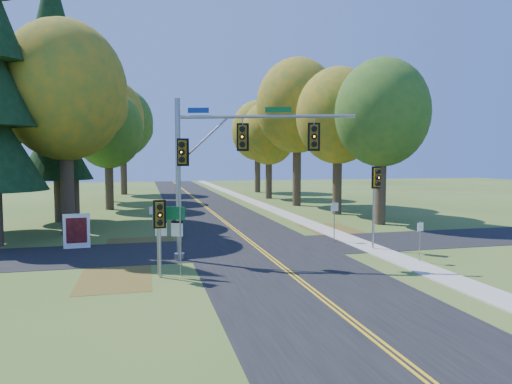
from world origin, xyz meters
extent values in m
plane|color=#3B581F|center=(0.00, 0.00, 0.00)|extent=(160.00, 160.00, 0.00)
cube|color=black|center=(0.00, 0.00, 0.01)|extent=(8.00, 160.00, 0.02)
cube|color=black|center=(0.00, 2.00, 0.01)|extent=(60.00, 6.00, 0.02)
cube|color=gold|center=(-0.10, 0.00, 0.03)|extent=(0.10, 160.00, 0.01)
cube|color=gold|center=(0.10, 0.00, 0.03)|extent=(0.10, 160.00, 0.01)
cube|color=#9E998E|center=(6.20, 0.00, 0.03)|extent=(1.60, 160.00, 0.06)
cube|color=brown|center=(-6.50, 4.00, 0.01)|extent=(4.00, 6.00, 0.00)
cube|color=brown|center=(6.80, 6.00, 0.01)|extent=(3.50, 8.00, 0.00)
cube|color=brown|center=(-7.50, -3.00, 0.01)|extent=(3.00, 5.00, 0.00)
cylinder|color=#38281C|center=(-11.20, 9.30, 3.38)|extent=(0.86, 0.86, 6.75)
ellipsoid|color=#B57D18|center=(-11.20, 9.30, 9.55)|extent=(8.00, 8.00, 9.20)
sphere|color=#B57D18|center=(-9.60, 10.50, 8.75)|extent=(4.80, 4.80, 4.80)
sphere|color=#B57D18|center=(-12.60, 8.50, 10.35)|extent=(4.40, 4.40, 4.40)
cylinder|color=#38281C|center=(11.50, 8.70, 3.04)|extent=(0.83, 0.83, 6.08)
ellipsoid|color=#486A21|center=(11.50, 8.70, 8.60)|extent=(7.20, 7.20, 8.28)
sphere|color=#486A21|center=(12.94, 9.78, 7.88)|extent=(4.32, 4.32, 4.32)
sphere|color=#486A21|center=(10.24, 7.98, 9.32)|extent=(3.96, 3.96, 3.96)
cylinder|color=#38281C|center=(-11.80, 16.20, 3.71)|extent=(0.89, 0.89, 7.42)
ellipsoid|color=#B57D18|center=(-11.80, 16.20, 10.43)|extent=(8.60, 8.60, 9.89)
sphere|color=#B57D18|center=(-10.08, 17.49, 9.57)|extent=(5.16, 5.16, 5.16)
sphere|color=#B57D18|center=(-13.30, 15.34, 11.29)|extent=(4.73, 4.73, 4.73)
cylinder|color=#38281C|center=(10.90, 15.50, 3.15)|extent=(0.84, 0.84, 6.30)
ellipsoid|color=#B57D18|center=(10.90, 15.50, 8.96)|extent=(7.60, 7.60, 8.74)
sphere|color=#B57D18|center=(12.42, 16.64, 8.20)|extent=(4.56, 4.56, 4.56)
sphere|color=#B57D18|center=(9.57, 14.74, 9.72)|extent=(4.18, 4.18, 4.18)
cylinder|color=#38281C|center=(-9.60, 24.40, 2.81)|extent=(0.81, 0.81, 5.62)
ellipsoid|color=#486A21|center=(-9.60, 24.40, 8.00)|extent=(6.80, 6.80, 7.82)
sphere|color=#486A21|center=(-8.24, 25.42, 7.33)|extent=(4.08, 4.08, 4.08)
sphere|color=#486A21|center=(-10.79, 23.72, 8.69)|extent=(3.74, 3.74, 3.74)
cylinder|color=#38281C|center=(9.80, 23.60, 3.83)|extent=(0.90, 0.90, 7.65)
ellipsoid|color=#B57D18|center=(9.80, 23.60, 10.73)|extent=(8.80, 8.80, 10.12)
sphere|color=#B57D18|center=(11.56, 24.92, 9.85)|extent=(5.28, 5.28, 5.28)
sphere|color=#B57D18|center=(8.26, 22.72, 11.61)|extent=(4.84, 4.84, 4.84)
cylinder|color=#38281C|center=(-10.20, 33.10, 3.49)|extent=(0.87, 0.87, 6.98)
ellipsoid|color=#B57D18|center=(-10.20, 33.10, 9.85)|extent=(8.20, 8.20, 9.43)
sphere|color=#B57D18|center=(-8.56, 34.33, 9.03)|extent=(4.92, 4.92, 4.92)
sphere|color=#B57D18|center=(-11.63, 32.28, 10.67)|extent=(4.51, 4.51, 4.51)
cylinder|color=#38281C|center=(9.20, 32.80, 2.93)|extent=(0.82, 0.82, 5.85)
ellipsoid|color=#B57D18|center=(9.20, 32.80, 8.30)|extent=(7.00, 7.00, 8.05)
sphere|color=#B57D18|center=(10.60, 33.85, 7.60)|extent=(4.20, 4.20, 4.20)
sphere|color=#B57D18|center=(7.97, 32.10, 9.00)|extent=(3.85, 3.85, 3.85)
cylinder|color=#38281C|center=(-9.00, 44.00, 3.60)|extent=(0.88, 0.88, 7.20)
ellipsoid|color=#486A21|center=(-9.00, 44.00, 10.14)|extent=(8.40, 8.40, 9.66)
sphere|color=#486A21|center=(-7.32, 45.26, 9.30)|extent=(5.04, 5.04, 5.04)
sphere|color=#486A21|center=(-10.47, 43.16, 10.98)|extent=(4.62, 4.62, 4.62)
cylinder|color=#38281C|center=(10.40, 43.50, 3.26)|extent=(0.85, 0.85, 6.53)
ellipsoid|color=#B57D18|center=(10.40, 43.50, 9.26)|extent=(7.80, 7.80, 8.97)
sphere|color=#B57D18|center=(11.96, 44.67, 8.47)|extent=(4.68, 4.68, 4.68)
sphere|color=#B57D18|center=(9.04, 42.72, 10.04)|extent=(4.29, 4.29, 4.29)
cylinder|color=#38281C|center=(-13.00, 16.00, 1.71)|extent=(0.50, 0.50, 3.42)
cone|color=black|center=(-13.00, 16.00, 6.15)|extent=(5.60, 5.60, 5.45)
cone|color=black|center=(-13.00, 16.00, 10.04)|extent=(4.57, 4.57, 5.45)
cone|color=black|center=(-13.00, 16.00, 13.94)|extent=(3.55, 3.55, 5.45)
cylinder|color=gray|center=(-4.59, -0.26, 4.02)|extent=(0.25, 0.25, 8.04)
cylinder|color=gray|center=(-4.59, -0.26, 0.17)|extent=(0.51, 0.51, 0.34)
cylinder|color=gray|center=(-0.49, -1.58, 7.12)|extent=(8.25, 2.79, 0.16)
cylinder|color=gray|center=(-3.38, -0.64, 5.97)|extent=(2.50, 0.89, 2.37)
cylinder|color=gray|center=(-1.52, -1.24, 6.91)|extent=(0.05, 0.05, 0.41)
cube|color=#72590C|center=(-1.52, -1.24, 6.13)|extent=(0.48, 0.45, 1.15)
cube|color=black|center=(-1.52, -1.24, 6.13)|extent=(0.58, 0.22, 1.35)
sphere|color=orange|center=(-1.61, -1.49, 6.13)|extent=(0.21, 0.21, 0.21)
cylinder|color=black|center=(-1.61, -1.49, 6.50)|extent=(0.32, 0.26, 0.28)
cylinder|color=black|center=(-1.61, -1.49, 6.13)|extent=(0.32, 0.26, 0.28)
cylinder|color=black|center=(-1.61, -1.49, 5.76)|extent=(0.32, 0.26, 0.28)
cylinder|color=gray|center=(1.75, -2.30, 6.91)|extent=(0.05, 0.05, 0.41)
cube|color=#72590C|center=(1.75, -2.30, 6.13)|extent=(0.48, 0.45, 1.15)
cube|color=black|center=(1.75, -2.30, 6.13)|extent=(0.58, 0.22, 1.35)
sphere|color=orange|center=(1.67, -2.55, 6.13)|extent=(0.21, 0.21, 0.21)
cylinder|color=black|center=(1.67, -2.55, 6.50)|extent=(0.32, 0.26, 0.28)
cylinder|color=black|center=(1.67, -2.55, 6.13)|extent=(0.32, 0.26, 0.28)
cylinder|color=black|center=(1.67, -2.55, 5.76)|extent=(0.32, 0.26, 0.28)
cube|color=#72590C|center=(-4.36, -0.51, 5.40)|extent=(0.48, 0.45, 1.15)
cube|color=black|center=(-4.36, -0.51, 5.40)|extent=(0.58, 0.22, 1.35)
sphere|color=orange|center=(-4.45, -0.76, 5.40)|extent=(0.21, 0.21, 0.21)
cylinder|color=black|center=(-4.45, -0.76, 5.76)|extent=(0.32, 0.26, 0.28)
cylinder|color=black|center=(-4.45, -0.76, 5.40)|extent=(0.32, 0.26, 0.28)
cylinder|color=black|center=(-4.45, -0.76, 5.03)|extent=(0.32, 0.26, 0.28)
cube|color=navy|center=(-3.60, -0.57, 7.44)|extent=(1.00, 0.36, 0.25)
cube|color=#0C5926|center=(0.11, -1.77, 7.44)|extent=(1.22, 0.43, 0.25)
cylinder|color=#9C9FA5|center=(6.19, -0.10, 2.28)|extent=(0.12, 0.12, 4.57)
cube|color=#72590C|center=(6.18, -0.33, 4.05)|extent=(0.36, 0.32, 1.04)
cube|color=black|center=(6.18, -0.33, 4.05)|extent=(0.54, 0.05, 1.22)
sphere|color=orange|center=(6.17, -0.57, 4.05)|extent=(0.19, 0.19, 0.19)
cylinder|color=black|center=(6.17, -0.57, 4.38)|extent=(0.25, 0.17, 0.25)
cylinder|color=black|center=(6.17, -0.57, 4.05)|extent=(0.25, 0.17, 0.25)
cylinder|color=black|center=(6.17, -0.57, 3.72)|extent=(0.25, 0.17, 0.25)
cylinder|color=#9B9CA3|center=(-5.63, -3.42, 1.63)|extent=(0.12, 0.12, 3.26)
cube|color=#72590C|center=(-5.63, -3.64, 2.75)|extent=(0.35, 0.31, 1.02)
cube|color=black|center=(-5.63, -3.64, 2.75)|extent=(0.53, 0.04, 1.20)
sphere|color=orange|center=(-5.62, -3.88, 2.75)|extent=(0.18, 0.18, 0.18)
cylinder|color=black|center=(-5.62, -3.88, 3.08)|extent=(0.25, 0.17, 0.24)
cylinder|color=black|center=(-5.62, -3.88, 2.75)|extent=(0.25, 0.17, 0.24)
cylinder|color=black|center=(-5.62, -3.88, 2.43)|extent=(0.25, 0.17, 0.24)
cylinder|color=gray|center=(-5.71, -3.00, 1.55)|extent=(0.06, 0.06, 3.10)
cylinder|color=gray|center=(-4.76, -3.41, 1.55)|extent=(0.06, 0.06, 3.10)
cube|color=#0D5D2C|center=(-5.22, -3.18, 2.74)|extent=(1.35, 0.60, 0.57)
cube|color=silver|center=(-5.22, -3.18, 2.74)|extent=(1.14, 0.49, 0.08)
cube|color=silver|center=(-5.56, -3.04, 2.01)|extent=(0.49, 0.24, 0.57)
cube|color=black|center=(-5.56, -3.04, 2.36)|extent=(0.48, 0.21, 0.10)
cube|color=silver|center=(-4.89, -3.32, 2.01)|extent=(0.49, 0.24, 0.57)
cube|color=black|center=(-4.89, -3.32, 2.36)|extent=(0.48, 0.21, 0.10)
cube|color=white|center=(-9.99, 4.17, 0.99)|extent=(1.43, 0.29, 1.97)
cube|color=maroon|center=(-9.99, 4.06, 1.04)|extent=(1.10, 0.09, 1.43)
cube|color=white|center=(-10.54, 4.13, 0.16)|extent=(0.09, 0.09, 0.33)
cube|color=white|center=(-9.45, 4.20, 0.16)|extent=(0.09, 0.09, 0.33)
cylinder|color=gray|center=(4.98, 2.52, 1.24)|extent=(0.06, 0.06, 2.49)
cube|color=silver|center=(4.99, 2.50, 2.15)|extent=(0.48, 0.07, 0.51)
cylinder|color=gray|center=(6.83, -3.56, 1.01)|extent=(0.05, 0.05, 2.03)
cube|color=silver|center=(6.84, -3.58, 1.75)|extent=(0.38, 0.12, 0.41)
cylinder|color=gray|center=(-5.76, 5.79, 1.08)|extent=(0.05, 0.05, 2.17)
cube|color=white|center=(-5.75, 5.77, 1.87)|extent=(0.41, 0.14, 0.44)
camera|label=1|loc=(-6.24, -23.08, 5.09)|focal=32.00mm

